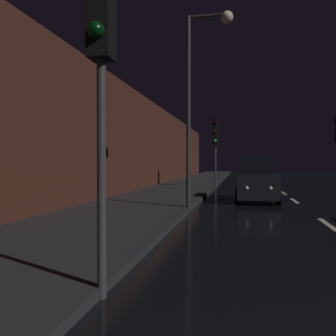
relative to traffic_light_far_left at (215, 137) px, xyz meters
name	(u,v)px	position (x,y,z in m)	size (l,w,h in m)	color
ground	(276,188)	(4.17, 1.71, -3.53)	(25.34, 84.00, 0.02)	black
sidewalk_left	(186,186)	(-2.30, 1.71, -3.45)	(4.40, 84.00, 0.15)	#28282B
building_facade_left	(139,143)	(-4.90, -1.79, -0.45)	(0.80, 63.00, 6.14)	#472319
lane_centerline	(309,211)	(4.17, -10.89, -3.52)	(0.16, 19.26, 0.01)	beige
traffic_light_far_left	(215,137)	(0.00, 0.00, 0.00)	(0.35, 0.47, 4.85)	#38383A
traffic_light_near_left	(101,18)	(-0.10, -20.54, 0.16)	(0.31, 0.46, 5.05)	#38383A
streetlamp_overhead	(201,80)	(0.26, -11.72, 1.28)	(1.70, 0.44, 7.25)	#2D2D30
car_approaching_headlights	(256,181)	(2.42, -7.63, -2.57)	(1.90, 4.12, 2.08)	black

